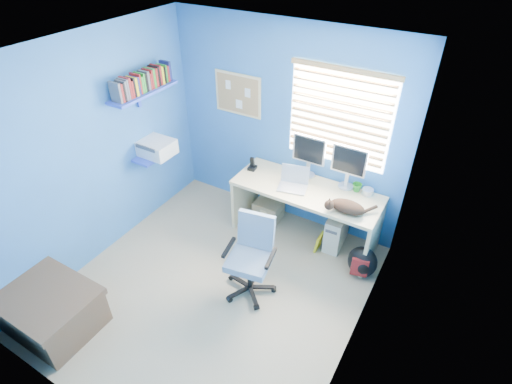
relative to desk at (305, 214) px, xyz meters
The scene contains 23 objects.
floor 1.40m from the desk, 111.09° to the right, with size 3.00×3.20×0.00m, color tan.
ceiling 2.52m from the desk, 111.09° to the right, with size 3.00×3.20×0.00m, color white.
wall_back 1.06m from the desk, 144.52° to the left, with size 3.00×0.01×2.50m, color #326AAE.
wall_front 3.03m from the desk, 99.62° to the right, with size 3.00×0.01×2.50m, color #326AAE.
wall_left 2.51m from the desk, 147.68° to the right, with size 0.01×3.20×2.50m, color #326AAE.
wall_right 1.84m from the desk, 51.01° to the right, with size 0.01×3.20×2.50m, color #326AAE.
desk is the anchor object (origin of this frame).
laptop 0.51m from the desk, 155.04° to the right, with size 0.33×0.26×0.22m, color silver.
monitor_left 0.70m from the desk, 113.52° to the left, with size 0.40×0.12×0.54m, color silver.
monitor_right 0.79m from the desk, 35.44° to the left, with size 0.40×0.12×0.54m, color silver.
phone 0.89m from the desk, behind, with size 0.09×0.11×0.17m, color black.
mug 0.70m from the desk, 26.10° to the left, with size 0.10×0.09×0.10m, color #1D8224.
cd_spindle 0.79m from the desk, 21.64° to the left, with size 0.13×0.13×0.07m, color silver.
cat 0.72m from the desk, 17.58° to the right, with size 0.38×0.20×0.13m, color black.
tower_pc 0.43m from the desk, 11.82° to the left, with size 0.19×0.44×0.45m, color beige.
drawer_boxes 0.62m from the desk, 169.39° to the left, with size 0.35×0.28×0.27m, color tan.
yellow_book 0.38m from the desk, 24.29° to the right, with size 0.03×0.17×0.24m, color yellow.
backpack 0.88m from the desk, 16.57° to the right, with size 0.33×0.25×0.39m, color black.
bed_corner 2.92m from the desk, 123.48° to the right, with size 0.93×0.66×0.45m, color brown.
office_chair 1.05m from the desk, 97.60° to the right, with size 0.61×0.61×0.90m.
window_blinds 1.23m from the desk, 62.08° to the left, with size 1.15×0.05×1.10m.
corkboard 1.67m from the desk, 164.00° to the left, with size 0.64×0.02×0.52m.
wall_shelves 2.18m from the desk, 164.63° to the right, with size 0.42×0.90×1.05m.
Camera 1 is at (1.88, -2.31, 3.41)m, focal length 28.00 mm.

